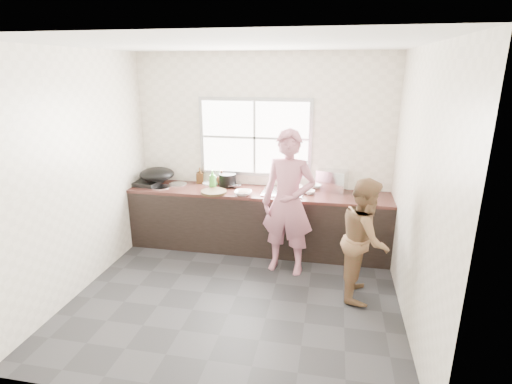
% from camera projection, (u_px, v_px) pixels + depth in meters
% --- Properties ---
extents(floor, '(3.60, 3.20, 0.01)m').
position_uv_depth(floor, '(236.00, 296.00, 4.55)').
color(floor, '#29292C').
rests_on(floor, ground).
extents(ceiling, '(3.60, 3.20, 0.01)m').
position_uv_depth(ceiling, '(232.00, 44.00, 3.74)').
color(ceiling, silver).
rests_on(ceiling, wall_back).
extents(wall_back, '(3.60, 0.01, 2.70)m').
position_uv_depth(wall_back, '(262.00, 152.00, 5.65)').
color(wall_back, silver).
rests_on(wall_back, ground).
extents(wall_left, '(0.01, 3.20, 2.70)m').
position_uv_depth(wall_left, '(79.00, 174.00, 4.48)').
color(wall_left, beige).
rests_on(wall_left, ground).
extents(wall_right, '(0.01, 3.20, 2.70)m').
position_uv_depth(wall_right, '(418.00, 192.00, 3.81)').
color(wall_right, beige).
rests_on(wall_right, ground).
extents(wall_front, '(3.60, 0.01, 2.70)m').
position_uv_depth(wall_front, '(176.00, 248.00, 2.64)').
color(wall_front, silver).
rests_on(wall_front, ground).
extents(cabinet, '(3.60, 0.62, 0.82)m').
position_uv_depth(cabinet, '(258.00, 221.00, 5.63)').
color(cabinet, black).
rests_on(cabinet, floor).
extents(countertop, '(3.60, 0.64, 0.04)m').
position_uv_depth(countertop, '(258.00, 192.00, 5.51)').
color(countertop, '#3A1D18').
rests_on(countertop, cabinet).
extents(sink, '(0.55, 0.45, 0.02)m').
position_uv_depth(sink, '(283.00, 192.00, 5.43)').
color(sink, silver).
rests_on(sink, countertop).
extents(faucet, '(0.02, 0.02, 0.30)m').
position_uv_depth(faucet, '(285.00, 178.00, 5.58)').
color(faucet, silver).
rests_on(faucet, countertop).
extents(window_frame, '(1.60, 0.05, 1.10)m').
position_uv_depth(window_frame, '(255.00, 138.00, 5.59)').
color(window_frame, '#9EA0A5').
rests_on(window_frame, wall_back).
extents(window_glazing, '(1.50, 0.01, 1.00)m').
position_uv_depth(window_glazing, '(255.00, 138.00, 5.57)').
color(window_glazing, white).
rests_on(window_glazing, window_frame).
extents(woman, '(0.68, 0.50, 1.69)m').
position_uv_depth(woman, '(288.00, 208.00, 4.90)').
color(woman, '#C07386').
rests_on(woman, floor).
extents(person_side, '(0.55, 0.70, 1.38)m').
position_uv_depth(person_side, '(365.00, 239.00, 4.38)').
color(person_side, brown).
rests_on(person_side, floor).
extents(cutting_board, '(0.40, 0.40, 0.03)m').
position_uv_depth(cutting_board, '(214.00, 192.00, 5.40)').
color(cutting_board, '#312413').
rests_on(cutting_board, countertop).
extents(cleaver, '(0.20, 0.14, 0.01)m').
position_uv_depth(cleaver, '(235.00, 185.00, 5.62)').
color(cleaver, silver).
rests_on(cleaver, cutting_board).
extents(bowl_mince, '(0.25, 0.25, 0.06)m').
position_uv_depth(bowl_mince, '(243.00, 193.00, 5.32)').
color(bowl_mince, white).
rests_on(bowl_mince, countertop).
extents(bowl_crabs, '(0.21, 0.21, 0.06)m').
position_uv_depth(bowl_crabs, '(293.00, 189.00, 5.48)').
color(bowl_crabs, silver).
rests_on(bowl_crabs, countertop).
extents(bowl_held, '(0.25, 0.25, 0.06)m').
position_uv_depth(bowl_held, '(309.00, 192.00, 5.37)').
color(bowl_held, white).
rests_on(bowl_held, countertop).
extents(black_pot, '(0.29, 0.29, 0.18)m').
position_uv_depth(black_pot, '(228.00, 180.00, 5.71)').
color(black_pot, black).
rests_on(black_pot, countertop).
extents(plate_food, '(0.28, 0.28, 0.02)m').
position_uv_depth(plate_food, '(210.00, 183.00, 5.85)').
color(plate_food, white).
rests_on(plate_food, countertop).
extents(bottle_green, '(0.13, 0.13, 0.27)m').
position_uv_depth(bottle_green, '(213.00, 179.00, 5.58)').
color(bottle_green, green).
rests_on(bottle_green, countertop).
extents(bottle_brown_tall, '(0.11, 0.11, 0.21)m').
position_uv_depth(bottle_brown_tall, '(200.00, 176.00, 5.85)').
color(bottle_brown_tall, '#3E240F').
rests_on(bottle_brown_tall, countertop).
extents(bottle_brown_short, '(0.18, 0.18, 0.19)m').
position_uv_depth(bottle_brown_short, '(222.00, 178.00, 5.79)').
color(bottle_brown_short, '#422010').
rests_on(bottle_brown_short, countertop).
extents(glass_jar, '(0.09, 0.09, 0.11)m').
position_uv_depth(glass_jar, '(216.00, 180.00, 5.81)').
color(glass_jar, white).
rests_on(glass_jar, countertop).
extents(burner, '(0.40, 0.40, 0.05)m').
position_uv_depth(burner, '(147.00, 183.00, 5.80)').
color(burner, black).
rests_on(burner, countertop).
extents(wok, '(0.65, 0.65, 0.19)m').
position_uv_depth(wok, '(157.00, 174.00, 5.76)').
color(wok, black).
rests_on(wok, burner).
extents(dish_rack, '(0.45, 0.36, 0.29)m').
position_uv_depth(dish_rack, '(332.00, 180.00, 5.49)').
color(dish_rack, silver).
rests_on(dish_rack, countertop).
extents(pot_lid_left, '(0.26, 0.26, 0.01)m').
position_uv_depth(pot_lid_left, '(161.00, 187.00, 5.66)').
color(pot_lid_left, silver).
rests_on(pot_lid_left, countertop).
extents(pot_lid_right, '(0.30, 0.30, 0.01)m').
position_uv_depth(pot_lid_right, '(178.00, 184.00, 5.80)').
color(pot_lid_right, silver).
rests_on(pot_lid_right, countertop).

